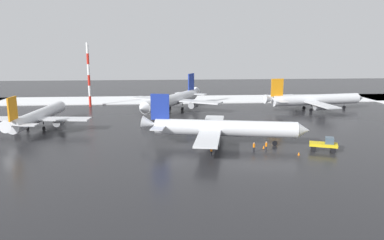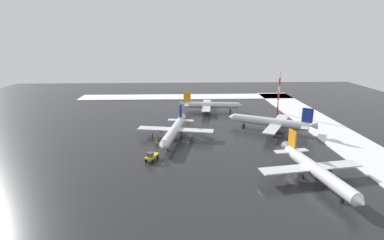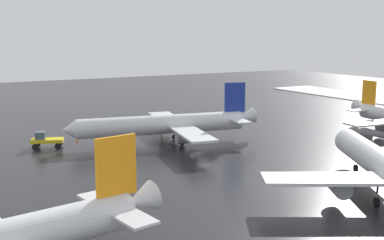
% 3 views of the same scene
% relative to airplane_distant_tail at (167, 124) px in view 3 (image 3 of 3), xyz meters
% --- Properties ---
extents(ground_plane, '(240.00, 240.00, 0.00)m').
position_rel_airplane_distant_tail_xyz_m(ground_plane, '(2.87, -5.37, -3.02)').
color(ground_plane, '#232326').
extents(airplane_distant_tail, '(30.60, 25.59, 9.13)m').
position_rel_airplane_distant_tail_xyz_m(airplane_distant_tail, '(0.00, 0.00, 0.00)').
color(airplane_distant_tail, silver).
rests_on(airplane_distant_tail, ground_plane).
extents(pushback_tug, '(5.08, 3.70, 2.50)m').
position_rel_airplane_distant_tail_xyz_m(pushback_tug, '(-17.15, 5.91, -1.74)').
color(pushback_tug, gold).
rests_on(pushback_tug, ground_plane).
extents(ground_crew_by_nose_gear, '(0.36, 0.36, 1.71)m').
position_rel_airplane_distant_tail_xyz_m(ground_crew_by_nose_gear, '(-4.85, 5.60, -2.05)').
color(ground_crew_by_nose_gear, black).
rests_on(ground_crew_by_nose_gear, ground_plane).
extents(ground_crew_mid_apron, '(0.36, 0.36, 1.71)m').
position_rel_airplane_distant_tail_xyz_m(ground_crew_mid_apron, '(-7.09, 5.20, -2.05)').
color(ground_crew_mid_apron, black).
rests_on(ground_crew_mid_apron, ground_plane).
extents(ground_crew_beside_wing, '(0.36, 0.36, 1.71)m').
position_rel_airplane_distant_tail_xyz_m(ground_crew_beside_wing, '(2.69, 7.45, -2.05)').
color(ground_crew_beside_wing, black).
rests_on(ground_crew_beside_wing, ground_plane).
extents(traffic_cone_near_nose, '(0.36, 0.36, 0.55)m').
position_rel_airplane_distant_tail_xyz_m(traffic_cone_near_nose, '(-11.89, 7.90, -2.74)').
color(traffic_cone_near_nose, orange).
rests_on(traffic_cone_near_nose, ground_plane).
extents(traffic_cone_mid_line, '(0.36, 0.36, 0.55)m').
position_rel_airplane_distant_tail_xyz_m(traffic_cone_mid_line, '(-7.14, 3.45, -2.74)').
color(traffic_cone_mid_line, orange).
rests_on(traffic_cone_mid_line, ground_plane).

